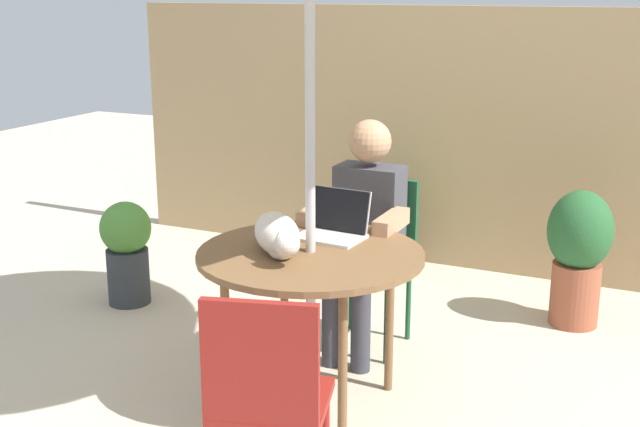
{
  "coord_description": "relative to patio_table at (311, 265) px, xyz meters",
  "views": [
    {
      "loc": [
        1.51,
        -3.16,
        1.89
      ],
      "look_at": [
        0.0,
        0.1,
        0.9
      ],
      "focal_mm": 46.55,
      "sensor_mm": 36.0,
      "label": 1
    }
  ],
  "objects": [
    {
      "name": "person_seated",
      "position": [
        -0.0,
        0.64,
        0.01
      ],
      "size": [
        0.48,
        0.48,
        1.24
      ],
      "color": "#3F3F47",
      "rests_on": "ground"
    },
    {
      "name": "ground_plane",
      "position": [
        0.0,
        0.0,
        -0.68
      ],
      "size": [
        14.0,
        14.0,
        0.0
      ],
      "primitive_type": "plane",
      "color": "beige"
    },
    {
      "name": "fence_back",
      "position": [
        0.0,
        2.22,
        0.2
      ],
      "size": [
        4.85,
        0.08,
        1.76
      ],
      "primitive_type": "cube",
      "color": "tan",
      "rests_on": "ground"
    },
    {
      "name": "potted_plant_by_chair",
      "position": [
        -0.33,
        1.85,
        -0.28
      ],
      "size": [
        0.36,
        0.36,
        0.72
      ],
      "color": "#33383D",
      "rests_on": "ground"
    },
    {
      "name": "potted_plant_near_fence",
      "position": [
        0.97,
        1.48,
        -0.24
      ],
      "size": [
        0.36,
        0.36,
        0.79
      ],
      "color": "#9E5138",
      "rests_on": "ground"
    },
    {
      "name": "laptop",
      "position": [
        0.0,
        0.26,
        0.13
      ],
      "size": [
        0.32,
        0.27,
        0.21
      ],
      "color": "silver",
      "rests_on": "patio_table"
    },
    {
      "name": "cat",
      "position": [
        -0.12,
        -0.09,
        0.15
      ],
      "size": [
        0.42,
        0.55,
        0.17
      ],
      "color": "silver",
      "rests_on": "patio_table"
    },
    {
      "name": "patio_table",
      "position": [
        0.0,
        0.0,
        0.0
      ],
      "size": [
        1.02,
        1.02,
        0.75
      ],
      "color": "brown",
      "rests_on": "ground"
    },
    {
      "name": "chair_occupied",
      "position": [
        0.0,
        0.8,
        -0.15
      ],
      "size": [
        0.4,
        0.4,
        0.9
      ],
      "color": "#194C2D",
      "rests_on": "ground"
    },
    {
      "name": "chair_empty",
      "position": [
        0.25,
        -0.87,
        -0.15
      ],
      "size": [
        0.49,
        0.49,
        0.9
      ],
      "color": "maroon",
      "rests_on": "ground"
    },
    {
      "name": "potted_plant_corner",
      "position": [
        -1.56,
        0.68,
        -0.33
      ],
      "size": [
        0.31,
        0.31,
        0.64
      ],
      "color": "#33383D",
      "rests_on": "ground"
    }
  ]
}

